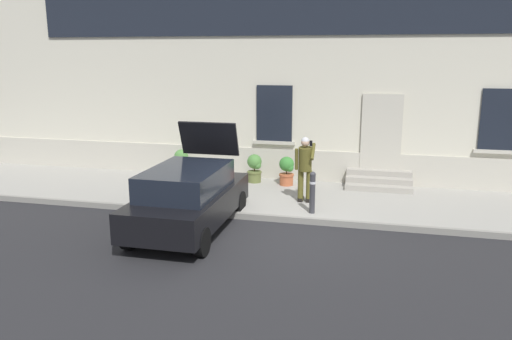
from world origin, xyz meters
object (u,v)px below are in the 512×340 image
at_px(hatchback_car_black, 189,197).
at_px(planter_cream, 182,162).
at_px(person_on_phone, 305,165).
at_px(planter_olive, 255,167).
at_px(planter_terracotta, 287,170).
at_px(bollard_near_person, 312,191).

distance_m(hatchback_car_black, planter_cream, 4.76).
bearing_deg(person_on_phone, planter_olive, 118.48).
xyz_separation_m(hatchback_car_black, planter_terracotta, (1.56, 4.01, -0.19)).
relative_size(hatchback_car_black, planter_terracotta, 4.74).
height_order(person_on_phone, planter_cream, person_on_phone).
relative_size(person_on_phone, planter_olive, 2.03).
xyz_separation_m(hatchback_car_black, person_on_phone, (2.32, 2.35, 0.35)).
distance_m(planter_olive, planter_terracotta, 1.02).
distance_m(hatchback_car_black, planter_terracotta, 4.30).
relative_size(hatchback_car_black, planter_olive, 4.74).
distance_m(bollard_near_person, planter_cream, 5.38).
bearing_deg(planter_olive, hatchback_car_black, -97.52).
height_order(hatchback_car_black, planter_olive, hatchback_car_black).
xyz_separation_m(person_on_phone, planter_terracotta, (-0.77, 1.66, -0.55)).
bearing_deg(bollard_near_person, planter_terracotta, 113.13).
bearing_deg(planter_cream, person_on_phone, -25.32).
height_order(bollard_near_person, planter_cream, bollard_near_person).
bearing_deg(hatchback_car_black, person_on_phone, 45.32).
bearing_deg(planter_cream, bollard_near_person, -32.31).
relative_size(hatchback_car_black, planter_cream, 4.74).
relative_size(person_on_phone, planter_terracotta, 2.03).
xyz_separation_m(hatchback_car_black, bollard_near_person, (2.64, 1.48, -0.09)).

